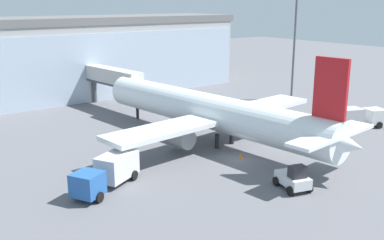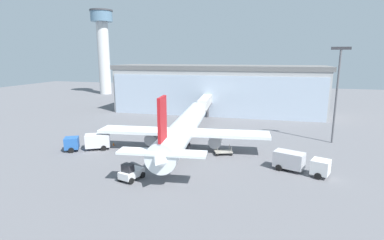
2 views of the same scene
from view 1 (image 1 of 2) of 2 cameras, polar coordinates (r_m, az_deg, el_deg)
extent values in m
plane|color=slate|center=(46.52, 6.43, -4.96)|extent=(240.00, 240.00, 0.00)
cube|color=#A0A0A0|center=(80.41, -14.01, 7.48)|extent=(57.27, 16.15, 12.03)
cube|color=#AABACE|center=(73.94, -11.66, 6.53)|extent=(55.67, 2.16, 10.82)
cube|color=slate|center=(79.89, -14.31, 12.18)|extent=(58.41, 16.47, 1.20)
cube|color=beige|center=(68.71, -10.22, 5.50)|extent=(3.75, 13.91, 2.40)
cube|color=#3F3F47|center=(68.88, -10.18, 4.64)|extent=(3.80, 13.91, 0.30)
cylinder|color=#4C4C51|center=(73.58, -12.27, 3.62)|extent=(0.70, 0.70, 3.63)
cylinder|color=#59595E|center=(75.20, 12.84, 8.91)|extent=(0.36, 0.36, 16.83)
cylinder|color=white|center=(51.32, 2.03, 1.19)|extent=(7.97, 33.71, 3.97)
cone|color=white|center=(64.02, -8.58, 3.77)|extent=(4.30, 3.46, 3.97)
cone|color=white|center=(41.58, 18.48, -2.86)|extent=(4.03, 4.40, 3.57)
cube|color=white|center=(50.28, 3.36, 0.42)|extent=(29.00, 7.62, 0.50)
cube|color=white|center=(41.87, 17.36, -1.79)|extent=(11.21, 3.71, 0.30)
cube|color=red|center=(41.18, 17.20, 3.84)|extent=(0.74, 3.22, 5.44)
cylinder|color=gray|center=(47.37, -1.69, -2.16)|extent=(2.47, 3.43, 2.10)
cylinder|color=gray|center=(54.87, 6.93, 0.11)|extent=(2.47, 3.43, 2.10)
cylinder|color=black|center=(49.44, 3.20, -2.71)|extent=(0.50, 0.50, 1.60)
cylinder|color=black|center=(51.11, 5.06, -2.15)|extent=(0.50, 0.50, 1.60)
cylinder|color=black|center=(62.21, -6.93, 0.88)|extent=(0.40, 0.40, 1.60)
cube|color=#2659A5|center=(37.54, -13.13, -7.92)|extent=(2.99, 2.99, 1.90)
cube|color=silver|center=(40.61, -9.50, -5.73)|extent=(4.56, 3.87, 2.20)
cylinder|color=black|center=(37.29, -11.69, -9.58)|extent=(0.93, 0.70, 0.90)
cylinder|color=black|center=(38.56, -14.35, -8.91)|extent=(0.93, 0.70, 0.90)
cylinder|color=black|center=(41.21, -7.37, -6.98)|extent=(0.93, 0.70, 0.90)
cylinder|color=black|center=(42.36, -9.91, -6.46)|extent=(0.93, 0.70, 0.90)
cube|color=silver|center=(62.38, 22.13, 0.48)|extent=(2.81, 2.81, 1.90)
cube|color=#B2B2B7|center=(59.88, 18.97, 0.36)|extent=(4.51, 3.42, 2.20)
cylinder|color=black|center=(63.44, 21.45, -0.11)|extent=(0.95, 0.59, 0.90)
cylinder|color=black|center=(61.78, 22.66, -0.62)|extent=(0.95, 0.59, 0.90)
cylinder|color=black|center=(60.47, 17.52, -0.47)|extent=(0.95, 0.59, 0.90)
cylinder|color=black|center=(58.72, 18.68, -1.01)|extent=(0.95, 0.59, 0.90)
cube|color=#9E998C|center=(55.24, 9.31, -1.30)|extent=(3.19, 2.51, 0.16)
cylinder|color=black|center=(54.07, 9.52, -2.00)|extent=(0.45, 0.27, 0.44)
cylinder|color=#9E998C|center=(53.84, 9.56, -1.15)|extent=(0.08, 0.08, 0.90)
cylinder|color=black|center=(54.62, 8.14, -1.77)|extent=(0.45, 0.27, 0.44)
cylinder|color=#9E998C|center=(54.39, 8.17, -0.93)|extent=(0.08, 0.08, 0.90)
cylinder|color=black|center=(56.06, 10.43, -1.43)|extent=(0.45, 0.27, 0.44)
cylinder|color=#9E998C|center=(55.84, 10.47, -0.61)|extent=(0.08, 0.08, 0.90)
cylinder|color=black|center=(56.59, 9.09, -1.22)|extent=(0.45, 0.27, 0.44)
cylinder|color=#9E998C|center=(56.37, 9.12, -0.41)|extent=(0.08, 0.08, 0.90)
cube|color=silver|center=(39.85, 12.67, -7.38)|extent=(2.55, 3.55, 0.90)
cube|color=#26262B|center=(39.02, 13.27, -6.41)|extent=(1.61, 1.32, 1.00)
cylinder|color=black|center=(40.42, 10.68, -7.64)|extent=(0.54, 0.86, 0.80)
cylinder|color=black|center=(41.35, 12.82, -7.23)|extent=(0.54, 0.86, 0.80)
cylinder|color=black|center=(38.70, 12.43, -8.78)|extent=(0.54, 0.86, 0.80)
cylinder|color=black|center=(39.67, 14.63, -8.32)|extent=(0.54, 0.86, 0.80)
cone|color=orange|center=(46.64, 6.24, -4.54)|extent=(0.36, 0.36, 0.55)
cone|color=orange|center=(43.91, -9.35, -5.90)|extent=(0.36, 0.36, 0.55)
camera|label=2|loc=(46.40, 66.05, 6.27)|focal=28.00mm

